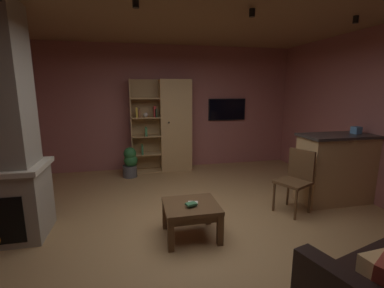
# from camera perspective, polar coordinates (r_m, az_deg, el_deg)

# --- Properties ---
(floor) EXTENTS (5.79, 5.90, 0.02)m
(floor) POSITION_cam_1_polar(r_m,az_deg,el_deg) (3.72, 1.38, -17.48)
(floor) COLOR #A37A4C
(floor) RESTS_ON ground
(wall_back) EXTENTS (5.91, 0.06, 2.74)m
(wall_back) POSITION_cam_1_polar(r_m,az_deg,el_deg) (6.20, -5.15, 7.57)
(wall_back) COLOR #9E5B56
(wall_back) RESTS_ON ground
(ceiling) EXTENTS (5.79, 5.90, 0.02)m
(ceiling) POSITION_cam_1_polar(r_m,az_deg,el_deg) (3.39, 1.64, 27.96)
(ceiling) COLOR #8E6B47
(window_pane_back) EXTENTS (0.70, 0.01, 0.73)m
(window_pane_back) POSITION_cam_1_polar(r_m,az_deg,el_deg) (6.15, -8.34, 5.23)
(window_pane_back) COLOR white
(bookshelf_cabinet) EXTENTS (1.30, 0.41, 2.00)m
(bookshelf_cabinet) POSITION_cam_1_polar(r_m,az_deg,el_deg) (5.97, -4.40, 3.81)
(bookshelf_cabinet) COLOR tan
(bookshelf_cabinet) RESTS_ON ground
(kitchen_bar_counter) EXTENTS (1.37, 0.59, 1.10)m
(kitchen_bar_counter) POSITION_cam_1_polar(r_m,az_deg,el_deg) (4.96, 28.91, -4.43)
(kitchen_bar_counter) COLOR tan
(kitchen_bar_counter) RESTS_ON ground
(tissue_box) EXTENTS (0.13, 0.13, 0.11)m
(tissue_box) POSITION_cam_1_polar(r_m,az_deg,el_deg) (5.00, 31.38, 2.51)
(tissue_box) COLOR #598CBF
(tissue_box) RESTS_ON kitchen_bar_counter
(coffee_table) EXTENTS (0.66, 0.60, 0.42)m
(coffee_table) POSITION_cam_1_polar(r_m,az_deg,el_deg) (3.39, -0.20, -13.91)
(coffee_table) COLOR brown
(coffee_table) RESTS_ON ground
(table_book_0) EXTENTS (0.14, 0.11, 0.02)m
(table_book_0) POSITION_cam_1_polar(r_m,az_deg,el_deg) (3.35, 0.21, -12.39)
(table_book_0) COLOR beige
(table_book_0) RESTS_ON coffee_table
(table_book_1) EXTENTS (0.15, 0.12, 0.02)m
(table_book_1) POSITION_cam_1_polar(r_m,az_deg,el_deg) (3.27, -0.18, -12.57)
(table_book_1) COLOR #387247
(table_book_1) RESTS_ON coffee_table
(dining_chair) EXTENTS (0.56, 0.56, 0.92)m
(dining_chair) POSITION_cam_1_polar(r_m,az_deg,el_deg) (4.27, 21.19, -6.47)
(dining_chair) COLOR brown
(dining_chair) RESTS_ON ground
(potted_floor_plant) EXTENTS (0.31, 0.31, 0.63)m
(potted_floor_plant) POSITION_cam_1_polar(r_m,az_deg,el_deg) (5.71, -12.93, -3.76)
(potted_floor_plant) COLOR #4C4C51
(potted_floor_plant) RESTS_ON ground
(wall_mounted_tv) EXTENTS (0.89, 0.06, 0.50)m
(wall_mounted_tv) POSITION_cam_1_polar(r_m,az_deg,el_deg) (6.47, 7.38, 7.25)
(wall_mounted_tv) COLOR black
(track_light_spot_1) EXTENTS (0.07, 0.07, 0.09)m
(track_light_spot_1) POSITION_cam_1_polar(r_m,az_deg,el_deg) (3.24, -11.81, 27.07)
(track_light_spot_1) COLOR black
(track_light_spot_2) EXTENTS (0.07, 0.07, 0.09)m
(track_light_spot_2) POSITION_cam_1_polar(r_m,az_deg,el_deg) (3.59, 12.58, 25.43)
(track_light_spot_2) COLOR black
(track_light_spot_3) EXTENTS (0.07, 0.07, 0.09)m
(track_light_spot_3) POSITION_cam_1_polar(r_m,az_deg,el_deg) (4.37, 31.30, 21.56)
(track_light_spot_3) COLOR black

